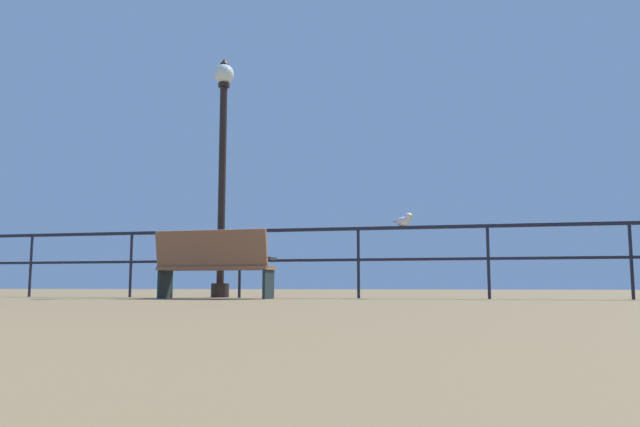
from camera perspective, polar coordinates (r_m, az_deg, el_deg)
pier_railing at (r=9.50m, az=-7.47°, el=-3.16°), size 18.48×0.05×1.05m
bench_near_left at (r=8.81m, az=-9.91°, el=-4.41°), size 1.68×0.63×0.96m
lamppost_center at (r=10.07m, az=-9.07°, el=4.98°), size 0.32×0.32×3.91m
seagull_on_rail at (r=8.97m, az=7.84°, el=-0.63°), size 0.33×0.29×0.18m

